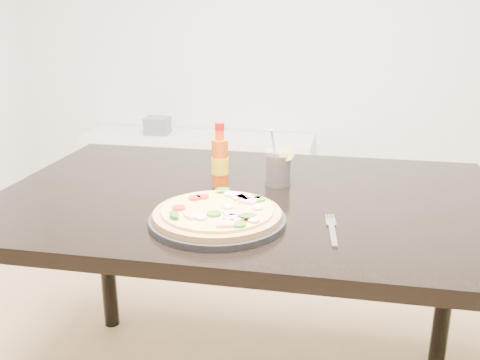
% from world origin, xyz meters
% --- Properties ---
extents(dining_table, '(1.40, 0.90, 0.75)m').
position_xyz_m(dining_table, '(-0.18, 0.38, 0.67)').
color(dining_table, black).
rests_on(dining_table, ground).
extents(plate, '(0.33, 0.33, 0.02)m').
position_xyz_m(plate, '(-0.22, 0.16, 0.76)').
color(plate, black).
rests_on(plate, dining_table).
extents(pizza, '(0.31, 0.31, 0.03)m').
position_xyz_m(pizza, '(-0.21, 0.16, 0.78)').
color(pizza, tan).
rests_on(pizza, plate).
extents(hot_sauce_bottle, '(0.06, 0.06, 0.19)m').
position_xyz_m(hot_sauce_bottle, '(-0.27, 0.43, 0.82)').
color(hot_sauce_bottle, '#E24D0D').
rests_on(hot_sauce_bottle, dining_table).
extents(cola_cup, '(0.09, 0.08, 0.17)m').
position_xyz_m(cola_cup, '(-0.11, 0.48, 0.80)').
color(cola_cup, black).
rests_on(cola_cup, dining_table).
extents(fork, '(0.04, 0.19, 0.00)m').
position_xyz_m(fork, '(0.06, 0.17, 0.75)').
color(fork, silver).
rests_on(fork, dining_table).
extents(media_console, '(1.40, 0.34, 0.50)m').
position_xyz_m(media_console, '(-0.80, 2.07, 0.25)').
color(media_console, white).
rests_on(media_console, ground).
extents(cd_stack, '(0.14, 0.12, 0.10)m').
position_xyz_m(cd_stack, '(-1.05, 2.05, 0.55)').
color(cd_stack, slate).
rests_on(cd_stack, media_console).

